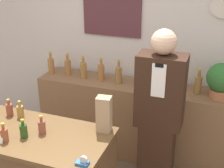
{
  "coord_description": "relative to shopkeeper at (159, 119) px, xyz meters",
  "views": [
    {
      "loc": [
        0.97,
        -1.39,
        2.31
      ],
      "look_at": [
        0.07,
        1.08,
        1.17
      ],
      "focal_mm": 50.0,
      "sensor_mm": 36.0,
      "label": 1
    }
  ],
  "objects": [
    {
      "name": "tape_dispenser",
      "position": [
        -0.34,
        -0.95,
        0.1
      ],
      "size": [
        0.09,
        0.06,
        0.07
      ],
      "color": "#2D66A8",
      "rests_on": "display_counter"
    },
    {
      "name": "shelf_bottle_5",
      "position": [
        -0.37,
        0.56,
        0.16
      ],
      "size": [
        0.08,
        0.08,
        0.28
      ],
      "color": "olive",
      "rests_on": "back_shelf"
    },
    {
      "name": "counter_bottle_5",
      "position": [
        -0.83,
        -0.69,
        0.13
      ],
      "size": [
        0.06,
        0.06,
        0.16
      ],
      "color": "brown",
      "rests_on": "display_counter"
    },
    {
      "name": "shelf_bottle_2",
      "position": [
        -1.02,
        0.55,
        0.16
      ],
      "size": [
        0.08,
        0.08,
        0.28
      ],
      "color": "#9F7136",
      "rests_on": "back_shelf"
    },
    {
      "name": "shelf_bottle_8",
      "position": [
        0.29,
        0.57,
        0.16
      ],
      "size": [
        0.08,
        0.08,
        0.28
      ],
      "color": "olive",
      "rests_on": "back_shelf"
    },
    {
      "name": "counter_bottle_3",
      "position": [
        -1.04,
        -0.89,
        0.13
      ],
      "size": [
        0.06,
        0.06,
        0.16
      ],
      "color": "brown",
      "rests_on": "display_counter"
    },
    {
      "name": "potted_plant",
      "position": [
        0.51,
        0.54,
        0.26
      ],
      "size": [
        0.3,
        0.3,
        0.37
      ],
      "color": "#B27047",
      "rests_on": "back_shelf"
    },
    {
      "name": "counter_bottle_1",
      "position": [
        -1.26,
        -0.53,
        0.13
      ],
      "size": [
        0.06,
        0.06,
        0.16
      ],
      "color": "brown",
      "rests_on": "display_counter"
    },
    {
      "name": "shopkeeper",
      "position": [
        0.0,
        0.0,
        0.0
      ],
      "size": [
        0.43,
        0.27,
        1.71
      ],
      "color": "#331E14",
      "rests_on": "ground_plane"
    },
    {
      "name": "counter_bottle_4",
      "position": [
        -0.93,
        -0.79,
        0.13
      ],
      "size": [
        0.06,
        0.06,
        0.16
      ],
      "color": "#274B1A",
      "rests_on": "display_counter"
    },
    {
      "name": "shelf_bottle_0",
      "position": [
        -1.46,
        0.55,
        0.16
      ],
      "size": [
        0.08,
        0.08,
        0.28
      ],
      "color": "#A46B38",
      "rests_on": "back_shelf"
    },
    {
      "name": "shelf_bottle_3",
      "position": [
        -0.81,
        0.56,
        0.16
      ],
      "size": [
        0.08,
        0.08,
        0.28
      ],
      "color": "#A36A35",
      "rests_on": "back_shelf"
    },
    {
      "name": "back_shelf",
      "position": [
        -0.36,
        0.56,
        -0.4
      ],
      "size": [
        2.37,
        0.43,
        0.91
      ],
      "color": "brown",
      "rests_on": "ground_plane"
    },
    {
      "name": "shelf_bottle_7",
      "position": [
        0.07,
        0.58,
        0.16
      ],
      "size": [
        0.08,
        0.08,
        0.28
      ],
      "color": "#9E703E",
      "rests_on": "back_shelf"
    },
    {
      "name": "counter_bottle_2",
      "position": [
        -1.15,
        -0.53,
        0.13
      ],
      "size": [
        0.06,
        0.06,
        0.16
      ],
      "color": "olive",
      "rests_on": "display_counter"
    },
    {
      "name": "shelf_bottle_4",
      "position": [
        -0.59,
        0.55,
        0.16
      ],
      "size": [
        0.08,
        0.08,
        0.28
      ],
      "color": "olive",
      "rests_on": "back_shelf"
    },
    {
      "name": "back_wall",
      "position": [
        -0.51,
        0.84,
        0.5
      ],
      "size": [
        5.2,
        0.09,
        2.7
      ],
      "color": "silver",
      "rests_on": "ground_plane"
    },
    {
      "name": "shelf_bottle_1",
      "position": [
        -1.24,
        0.57,
        0.16
      ],
      "size": [
        0.08,
        0.08,
        0.28
      ],
      "color": "#9F6734",
      "rests_on": "back_shelf"
    },
    {
      "name": "paper_bag",
      "position": [
        -0.36,
        -0.48,
        0.23
      ],
      "size": [
        0.13,
        0.11,
        0.31
      ],
      "color": "tan",
      "rests_on": "display_counter"
    },
    {
      "name": "shelf_bottle_6",
      "position": [
        -0.15,
        0.58,
        0.16
      ],
      "size": [
        0.08,
        0.08,
        0.28
      ],
      "color": "olive",
      "rests_on": "back_shelf"
    }
  ]
}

